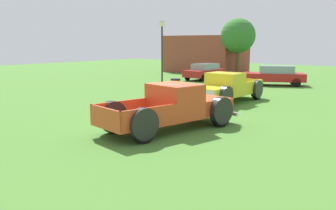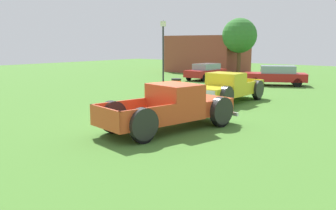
{
  "view_description": "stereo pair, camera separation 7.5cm",
  "coord_description": "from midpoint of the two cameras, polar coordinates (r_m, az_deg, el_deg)",
  "views": [
    {
      "loc": [
        9.08,
        -10.98,
        3.11
      ],
      "look_at": [
        0.86,
        -0.88,
        0.9
      ],
      "focal_mm": 39.84,
      "sensor_mm": 36.0,
      "label": 1
    },
    {
      "loc": [
        9.14,
        -10.93,
        3.11
      ],
      "look_at": [
        0.86,
        -0.88,
        0.9
      ],
      "focal_mm": 39.84,
      "sensor_mm": 36.0,
      "label": 2
    }
  ],
  "objects": [
    {
      "name": "sedan_distant_b",
      "position": [
        28.11,
        15.95,
        4.44
      ],
      "size": [
        4.58,
        3.53,
        1.42
      ],
      "color": "#B21E1E",
      "rests_on": "ground_plane"
    },
    {
      "name": "pickup_truck_foreground",
      "position": [
        13.48,
        1.09,
        -0.34
      ],
      "size": [
        2.9,
        5.58,
        1.63
      ],
      "color": "#D14723",
      "rests_on": "ground_plane"
    },
    {
      "name": "brick_pavilion",
      "position": [
        39.13,
        5.75,
        7.77
      ],
      "size": [
        7.53,
        4.96,
        3.74
      ],
      "color": "brown",
      "rests_on": "ground_plane"
    },
    {
      "name": "pickup_truck_behind_left",
      "position": [
        19.31,
        8.51,
        2.48
      ],
      "size": [
        2.08,
        5.13,
        1.56
      ],
      "color": "yellow",
      "rests_on": "ground_plane"
    },
    {
      "name": "sedan_distant_a",
      "position": [
        31.25,
        5.56,
        5.17
      ],
      "size": [
        1.65,
        4.01,
        1.34
      ],
      "color": "#B21E1E",
      "rests_on": "ground_plane"
    },
    {
      "name": "lamp_post_near",
      "position": [
        26.94,
        -1.0,
        8.16
      ],
      "size": [
        0.36,
        0.36,
        4.62
      ],
      "color": "#2D2D33",
      "rests_on": "ground_plane"
    },
    {
      "name": "oak_tree_east",
      "position": [
        35.4,
        10.61,
        10.37
      ],
      "size": [
        3.18,
        3.18,
        5.28
      ],
      "color": "brown",
      "rests_on": "ground_plane"
    },
    {
      "name": "trash_can",
      "position": [
        22.37,
        1.04,
        2.88
      ],
      "size": [
        0.59,
        0.59,
        0.95
      ],
      "color": "orange",
      "rests_on": "ground_plane"
    },
    {
      "name": "ground_plane",
      "position": [
        14.59,
        -0.6,
        -2.68
      ],
      "size": [
        80.0,
        80.0,
        0.0
      ],
      "primitive_type": "plane",
      "color": "#477A2D"
    }
  ]
}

